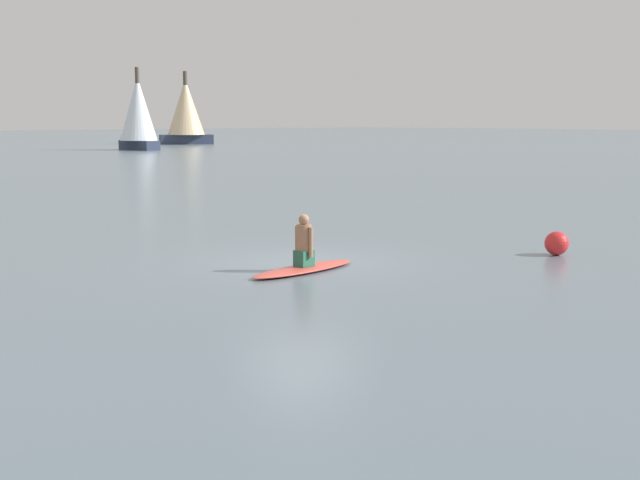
# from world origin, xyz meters

# --- Properties ---
(ground_plane) EXTENTS (400.00, 400.00, 0.00)m
(ground_plane) POSITION_xyz_m (0.00, 0.00, 0.00)
(ground_plane) COLOR slate
(surfboard) EXTENTS (1.02, 2.87, 0.11)m
(surfboard) POSITION_xyz_m (0.88, -0.70, 0.05)
(surfboard) COLOR #D84C3F
(surfboard) RESTS_ON ground
(person_paddler) EXTENTS (0.46, 0.37, 1.05)m
(person_paddler) POSITION_xyz_m (0.88, -0.70, 0.58)
(person_paddler) COLOR #26664C
(person_paddler) RESTS_ON surfboard
(sailboat_far_right) EXTENTS (5.63, 6.41, 8.50)m
(sailboat_far_right) POSITION_xyz_m (-72.74, 44.53, 4.01)
(sailboat_far_right) COLOR #2D3851
(sailboat_far_right) RESTS_ON ground
(sailboat_near_left) EXTENTS (5.11, 3.65, 7.87)m
(sailboat_near_left) POSITION_xyz_m (-59.86, 30.74, 3.69)
(sailboat_near_left) COLOR #2D3851
(sailboat_near_left) RESTS_ON ground
(buoy_marker) EXTENTS (0.54, 0.54, 0.54)m
(buoy_marker) POSITION_xyz_m (3.10, 4.86, 0.27)
(buoy_marker) COLOR red
(buoy_marker) RESTS_ON ground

